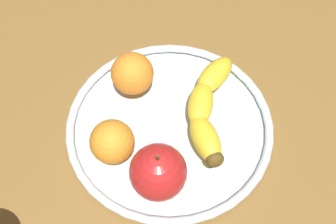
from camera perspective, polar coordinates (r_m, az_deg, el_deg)
name	(u,v)px	position (r cm, az deg, el deg)	size (l,w,h in cm)	color
ground_plane	(168,136)	(70.15, 0.00, -2.96)	(125.08, 125.08, 4.00)	brown
fruit_bowl	(168,126)	(67.62, 0.00, -1.75)	(29.92, 29.92, 1.80)	silver
banana	(206,107)	(66.40, 4.62, 0.59)	(19.31, 8.38, 3.56)	yellow
apple	(156,172)	(59.21, -1.43, -7.33)	(7.41, 7.41, 8.21)	red
orange_front_right	(110,142)	(62.39, -7.03, -3.62)	(6.05, 6.05, 6.05)	orange
orange_back_right	(131,73)	(68.11, -4.56, 4.70)	(6.27, 6.27, 6.27)	orange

